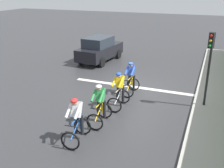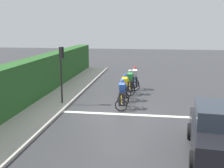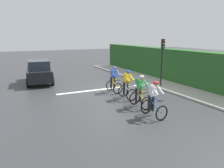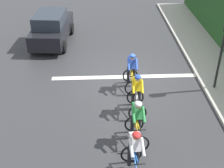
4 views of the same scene
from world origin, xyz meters
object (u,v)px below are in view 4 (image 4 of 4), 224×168
(car_black, at_px, (52,28))
(traffic_light_near_crossing, at_px, (223,42))
(cyclist_lead, at_px, (135,154))
(cyclist_mid, at_px, (137,94))
(cyclist_fourth, at_px, (132,72))
(cyclist_second, at_px, (137,122))

(car_black, bearing_deg, traffic_light_near_crossing, 144.51)
(cyclist_lead, bearing_deg, traffic_light_near_crossing, -131.33)
(cyclist_lead, distance_m, cyclist_mid, 3.11)
(cyclist_fourth, bearing_deg, car_black, -51.74)
(cyclist_mid, xyz_separation_m, traffic_light_near_crossing, (-3.49, -1.35, 1.43))
(cyclist_lead, xyz_separation_m, car_black, (3.50, -9.71, 0.08))
(cyclist_second, relative_size, cyclist_mid, 1.00)
(cyclist_second, height_order, cyclist_mid, same)
(cyclist_second, bearing_deg, cyclist_lead, 81.13)
(car_black, bearing_deg, cyclist_second, 114.27)
(cyclist_mid, bearing_deg, cyclist_lead, 82.45)
(cyclist_fourth, distance_m, traffic_light_near_crossing, 3.80)
(cyclist_second, height_order, car_black, car_black)
(cyclist_mid, distance_m, cyclist_fourth, 1.68)
(cyclist_lead, distance_m, traffic_light_near_crossing, 6.07)
(cyclist_second, xyz_separation_m, cyclist_mid, (-0.18, -1.65, 0.00))
(cyclist_mid, height_order, car_black, car_black)
(traffic_light_near_crossing, bearing_deg, cyclist_mid, 21.10)
(cyclist_lead, bearing_deg, cyclist_fourth, -94.72)
(cyclist_mid, distance_m, traffic_light_near_crossing, 4.00)
(cyclist_mid, xyz_separation_m, car_black, (3.91, -6.62, 0.08))
(cyclist_lead, bearing_deg, car_black, -70.15)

